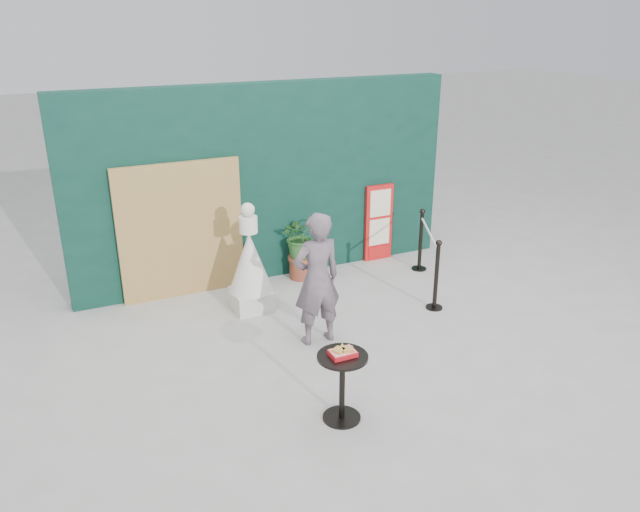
{
  "coord_description": "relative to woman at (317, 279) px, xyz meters",
  "views": [
    {
      "loc": [
        -3.16,
        -5.59,
        3.97
      ],
      "look_at": [
        0.0,
        1.2,
        1.0
      ],
      "focal_mm": 35.0,
      "sensor_mm": 36.0,
      "label": 1
    }
  ],
  "objects": [
    {
      "name": "ground",
      "position": [
        0.22,
        -0.82,
        -0.86
      ],
      "size": [
        60.0,
        60.0,
        0.0
      ],
      "primitive_type": "plane",
      "color": "#ADAAA5",
      "rests_on": "ground"
    },
    {
      "name": "back_wall",
      "position": [
        0.22,
        2.33,
        0.64
      ],
      "size": [
        6.0,
        0.3,
        3.0
      ],
      "primitive_type": "cube",
      "color": "black",
      "rests_on": "ground"
    },
    {
      "name": "bamboo_fence",
      "position": [
        -1.18,
        2.12,
        0.14
      ],
      "size": [
        1.8,
        0.08,
        2.0
      ],
      "primitive_type": "cube",
      "color": "tan",
      "rests_on": "ground"
    },
    {
      "name": "woman",
      "position": [
        0.0,
        0.0,
        0.0
      ],
      "size": [
        0.64,
        0.43,
        1.73
      ],
      "primitive_type": "imported",
      "rotation": [
        0.0,
        0.0,
        3.17
      ],
      "color": "slate",
      "rests_on": "ground"
    },
    {
      "name": "menu_board",
      "position": [
        2.12,
        2.13,
        -0.21
      ],
      "size": [
        0.5,
        0.07,
        1.3
      ],
      "color": "red",
      "rests_on": "ground"
    },
    {
      "name": "statue",
      "position": [
        -0.45,
        1.23,
        -0.22
      ],
      "size": [
        0.61,
        0.61,
        1.57
      ],
      "color": "silver",
      "rests_on": "ground"
    },
    {
      "name": "cafe_table",
      "position": [
        -0.45,
        -1.6,
        -0.37
      ],
      "size": [
        0.52,
        0.52,
        0.75
      ],
      "color": "black",
      "rests_on": "ground"
    },
    {
      "name": "food_basket",
      "position": [
        -0.45,
        -1.59,
        -0.08
      ],
      "size": [
        0.26,
        0.19,
        0.11
      ],
      "color": "red",
      "rests_on": "cafe_table"
    },
    {
      "name": "planter",
      "position": [
        0.62,
        1.95,
        -0.25
      ],
      "size": [
        0.62,
        0.54,
        1.05
      ],
      "color": "brown",
      "rests_on": "ground"
    },
    {
      "name": "stanchion_barrier",
      "position": [
        2.21,
        0.8,
        -0.37
      ],
      "size": [
        0.84,
        1.54,
        1.03
      ],
      "color": "black",
      "rests_on": "ground"
    }
  ]
}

